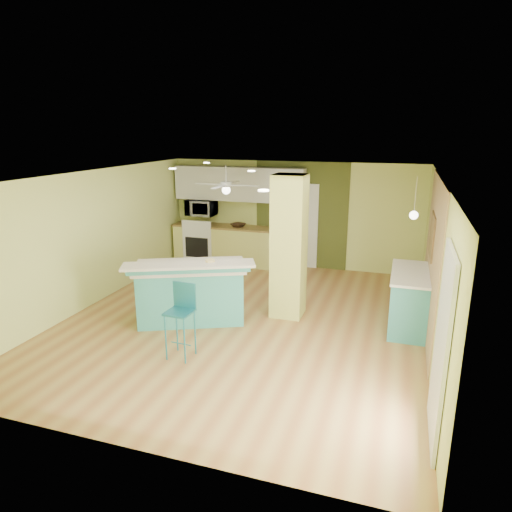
# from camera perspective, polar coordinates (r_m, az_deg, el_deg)

# --- Properties ---
(floor) EXTENTS (6.00, 7.00, 0.01)m
(floor) POSITION_cam_1_polar(r_m,az_deg,el_deg) (8.05, -1.46, -8.04)
(floor) COLOR #9C6436
(floor) RESTS_ON ground
(ceiling) EXTENTS (6.00, 7.00, 0.01)m
(ceiling) POSITION_cam_1_polar(r_m,az_deg,el_deg) (7.41, -1.59, 10.03)
(ceiling) COLOR white
(ceiling) RESTS_ON wall_back
(wall_back) EXTENTS (6.00, 0.01, 2.50)m
(wall_back) POSITION_cam_1_polar(r_m,az_deg,el_deg) (10.92, 4.66, 5.16)
(wall_back) COLOR #D5DF77
(wall_back) RESTS_ON floor
(wall_front) EXTENTS (6.00, 0.01, 2.50)m
(wall_front) POSITION_cam_1_polar(r_m,az_deg,el_deg) (4.68, -16.24, -10.07)
(wall_front) COLOR #D5DF77
(wall_front) RESTS_ON floor
(wall_left) EXTENTS (0.01, 7.00, 2.50)m
(wall_left) POSITION_cam_1_polar(r_m,az_deg,el_deg) (9.07, -19.74, 2.11)
(wall_left) COLOR #D5DF77
(wall_left) RESTS_ON floor
(wall_right) EXTENTS (0.01, 7.00, 2.50)m
(wall_right) POSITION_cam_1_polar(r_m,az_deg,el_deg) (7.24, 21.51, -1.34)
(wall_right) COLOR #D5DF77
(wall_right) RESTS_ON floor
(wood_panel) EXTENTS (0.02, 3.40, 2.50)m
(wood_panel) POSITION_cam_1_polar(r_m,az_deg,el_deg) (7.82, 21.18, -0.10)
(wood_panel) COLOR #967756
(wood_panel) RESTS_ON floor
(olive_accent) EXTENTS (2.20, 0.02, 2.50)m
(olive_accent) POSITION_cam_1_polar(r_m,az_deg,el_deg) (10.86, 5.66, 5.08)
(olive_accent) COLOR #4B5421
(olive_accent) RESTS_ON floor
(interior_door) EXTENTS (0.82, 0.05, 2.00)m
(interior_door) POSITION_cam_1_polar(r_m,az_deg,el_deg) (10.88, 5.60, 3.76)
(interior_door) COLOR white
(interior_door) RESTS_ON floor
(french_door) EXTENTS (0.04, 1.08, 2.10)m
(french_door) POSITION_cam_1_polar(r_m,az_deg,el_deg) (5.16, 22.13, -10.62)
(french_door) COLOR silver
(french_door) RESTS_ON floor
(column) EXTENTS (0.55, 0.55, 2.50)m
(column) POSITION_cam_1_polar(r_m,az_deg,el_deg) (7.92, 4.13, 1.13)
(column) COLOR #C7CD5F
(column) RESTS_ON floor
(kitchen_run) EXTENTS (3.25, 0.63, 0.94)m
(kitchen_run) POSITION_cam_1_polar(r_m,az_deg,el_deg) (11.17, -2.30, 1.35)
(kitchen_run) COLOR #DEE075
(kitchen_run) RESTS_ON floor
(stove) EXTENTS (0.76, 0.66, 1.08)m
(stove) POSITION_cam_1_polar(r_m,az_deg,el_deg) (11.52, -6.75, 1.64)
(stove) COLOR white
(stove) RESTS_ON floor
(upper_cabinets) EXTENTS (3.20, 0.34, 0.80)m
(upper_cabinets) POSITION_cam_1_polar(r_m,az_deg,el_deg) (11.01, -2.16, 8.98)
(upper_cabinets) COLOR silver
(upper_cabinets) RESTS_ON wall_back
(microwave) EXTENTS (0.70, 0.48, 0.39)m
(microwave) POSITION_cam_1_polar(r_m,az_deg,el_deg) (11.35, -6.87, 6.01)
(microwave) COLOR white
(microwave) RESTS_ON wall_back
(ceiling_fan) EXTENTS (1.41, 1.41, 0.61)m
(ceiling_fan) POSITION_cam_1_polar(r_m,az_deg,el_deg) (9.70, -3.76, 8.81)
(ceiling_fan) COLOR silver
(ceiling_fan) RESTS_ON ceiling
(pendant_lamp) EXTENTS (0.14, 0.14, 0.69)m
(pendant_lamp) POSITION_cam_1_polar(r_m,az_deg,el_deg) (7.81, 19.11, 4.87)
(pendant_lamp) COLOR silver
(pendant_lamp) RESTS_ON ceiling
(wall_decor) EXTENTS (0.03, 0.90, 0.70)m
(wall_decor) POSITION_cam_1_polar(r_m,az_deg,el_deg) (7.94, 21.16, 2.37)
(wall_decor) COLOR brown
(wall_decor) RESTS_ON wood_panel
(peninsula) EXTENTS (2.28, 1.85, 1.13)m
(peninsula) POSITION_cam_1_polar(r_m,az_deg,el_deg) (7.97, -8.15, -4.35)
(peninsula) COLOR teal
(peninsula) RESTS_ON floor
(bar_stool) EXTENTS (0.38, 0.38, 1.10)m
(bar_stool) POSITION_cam_1_polar(r_m,az_deg,el_deg) (6.68, -9.25, -6.47)
(bar_stool) COLOR teal
(bar_stool) RESTS_ON floor
(side_counter) EXTENTS (0.63, 1.49, 0.96)m
(side_counter) POSITION_cam_1_polar(r_m,az_deg,el_deg) (8.05, 18.59, -5.17)
(side_counter) COLOR teal
(side_counter) RESTS_ON floor
(fruit_bowl) EXTENTS (0.43, 0.43, 0.08)m
(fruit_bowl) POSITION_cam_1_polar(r_m,az_deg,el_deg) (11.01, -2.25, 3.87)
(fruit_bowl) COLOR #342115
(fruit_bowl) RESTS_ON kitchen_run
(canister) EXTENTS (0.16, 0.16, 0.18)m
(canister) POSITION_cam_1_polar(r_m,az_deg,el_deg) (7.51, -5.75, -1.12)
(canister) COLOR yellow
(canister) RESTS_ON peninsula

